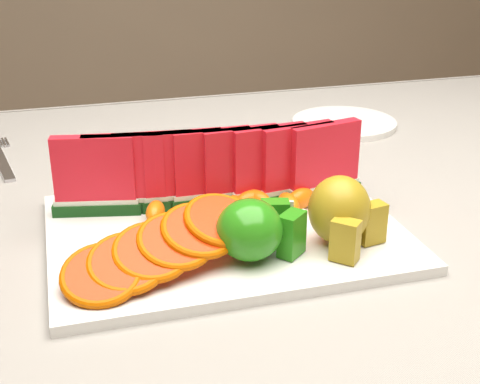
{
  "coord_description": "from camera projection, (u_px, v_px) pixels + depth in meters",
  "views": [
    {
      "loc": [
        -0.2,
        -0.76,
        1.12
      ],
      "look_at": [
        -0.01,
        -0.08,
        0.81
      ],
      "focal_mm": 50.0,
      "sensor_mm": 36.0,
      "label": 1
    }
  ],
  "objects": [
    {
      "name": "orange_fan_front",
      "position": [
        164.0,
        246.0,
        0.67
      ],
      "size": [
        0.23,
        0.14,
        0.06
      ],
      "color": "#F12D00",
      "rests_on": "platter"
    },
    {
      "name": "apple_cluster",
      "position": [
        255.0,
        229.0,
        0.7
      ],
      "size": [
        0.11,
        0.09,
        0.07
      ],
      "color": "#2B8615",
      "rests_on": "platter"
    },
    {
      "name": "platter",
      "position": [
        225.0,
        232.0,
        0.78
      ],
      "size": [
        0.4,
        0.3,
        0.01
      ],
      "color": "silver",
      "rests_on": "tablecloth"
    },
    {
      "name": "pear_cluster",
      "position": [
        342.0,
        212.0,
        0.72
      ],
      "size": [
        0.1,
        0.1,
        0.08
      ],
      "color": "olive",
      "rests_on": "platter"
    },
    {
      "name": "side_plate",
      "position": [
        344.0,
        123.0,
        1.16
      ],
      "size": [
        0.21,
        0.21,
        0.01
      ],
      "color": "silver",
      "rests_on": "tablecloth"
    },
    {
      "name": "orange_fan_back",
      "position": [
        191.0,
        173.0,
        0.88
      ],
      "size": [
        0.29,
        0.11,
        0.04
      ],
      "color": "#F12D00",
      "rests_on": "platter"
    },
    {
      "name": "tablecloth",
      "position": [
        229.0,
        232.0,
        0.88
      ],
      "size": [
        1.53,
        1.03,
        0.2
      ],
      "color": "gray",
      "rests_on": "table"
    },
    {
      "name": "fork",
      "position": [
        2.0,
        159.0,
        1.01
      ],
      "size": [
        0.05,
        0.19,
        0.0
      ],
      "color": "silver",
      "rests_on": "tablecloth"
    },
    {
      "name": "table",
      "position": [
        229.0,
        273.0,
        0.9
      ],
      "size": [
        1.4,
        0.9,
        0.75
      ],
      "color": "#483419",
      "rests_on": "ground"
    },
    {
      "name": "watermelon_row",
      "position": [
        213.0,
        170.0,
        0.81
      ],
      "size": [
        0.39,
        0.07,
        0.1
      ],
      "color": "#0D3C12",
      "rests_on": "platter"
    },
    {
      "name": "tangerine_segments",
      "position": [
        231.0,
        208.0,
        0.79
      ],
      "size": [
        0.22,
        0.08,
        0.03
      ],
      "color": "#E75C14",
      "rests_on": "platter"
    }
  ]
}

